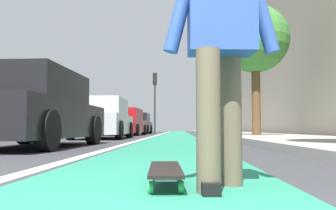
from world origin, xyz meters
TOP-DOWN VIEW (x-y plane):
  - ground_plane at (10.00, 0.00)m, footprint 80.00×80.00m
  - bike_lane_paint at (24.00, 0.00)m, footprint 56.00×1.82m
  - lane_stripe_white at (20.00, 1.06)m, footprint 52.00×0.16m
  - sidewalk_curb at (18.00, -3.29)m, footprint 52.00×3.20m
  - building_facade at (22.00, -5.83)m, footprint 40.00×1.20m
  - skateboard at (1.31, -0.11)m, footprint 0.85×0.24m
  - skater_person at (1.16, -0.45)m, footprint 0.47×0.72m
  - parked_car_near at (5.87, 2.66)m, footprint 4.32×1.97m
  - parked_car_mid at (12.08, 2.63)m, footprint 4.53×1.90m
  - parked_car_far at (18.48, 2.84)m, footprint 4.61×2.14m
  - parked_car_end at (24.55, 2.88)m, footprint 4.33×2.04m
  - traffic_light at (22.91, 1.46)m, footprint 0.33×0.28m
  - street_tree_mid at (11.47, -2.89)m, footprint 2.38×2.38m

SIDE VIEW (x-z plane):
  - ground_plane at x=10.00m, z-range 0.00..0.00m
  - bike_lane_paint at x=24.00m, z-range 0.00..0.00m
  - lane_stripe_white at x=20.00m, z-range 0.00..0.01m
  - sidewalk_curb at x=18.00m, z-range 0.00..0.14m
  - skateboard at x=1.31m, z-range 0.04..0.15m
  - parked_car_far at x=18.48m, z-range -0.03..1.43m
  - parked_car_mid at x=12.08m, z-range -0.03..1.45m
  - parked_car_end at x=24.55m, z-range -0.03..1.45m
  - parked_car_near at x=5.87m, z-range -0.03..1.46m
  - skater_person at x=1.16m, z-range 0.12..1.76m
  - traffic_light at x=22.91m, z-range 0.80..4.96m
  - street_tree_mid at x=11.47m, z-range 1.13..5.86m
  - building_facade at x=22.00m, z-range 0.00..12.62m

